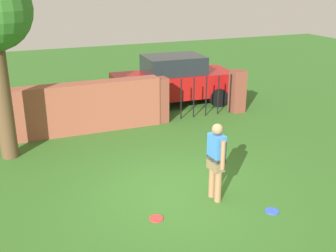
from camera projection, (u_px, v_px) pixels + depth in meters
name	position (u px, v px, depth m)	size (l,w,h in m)	color
ground_plane	(181.00, 194.00, 8.59)	(40.00, 40.00, 0.00)	#336623
brick_wall	(70.00, 109.00, 11.68)	(5.29, 0.50, 1.46)	brown
person	(216.00, 158.00, 8.10)	(0.25, 0.54, 1.62)	#9E704C
fence_gate	(200.00, 96.00, 13.15)	(3.19, 0.44, 1.40)	brown
car	(173.00, 80.00, 14.42)	(4.26, 2.04, 1.72)	#A51111
frisbee_red	(156.00, 219.00, 7.69)	(0.27, 0.27, 0.02)	red
frisbee_blue	(272.00, 211.00, 7.93)	(0.27, 0.27, 0.02)	blue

